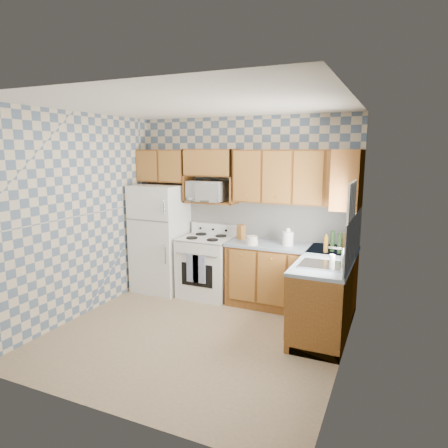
{
  "coord_description": "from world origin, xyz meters",
  "views": [
    {
      "loc": [
        2.15,
        -3.99,
        2.2
      ],
      "look_at": [
        0.05,
        0.75,
        1.25
      ],
      "focal_mm": 32.0,
      "sensor_mm": 36.0,
      "label": 1
    }
  ],
  "objects_px": {
    "microwave": "(207,191)",
    "electric_kettle": "(288,239)",
    "refrigerator": "(160,238)",
    "stove_body": "(207,267)"
  },
  "relations": [
    {
      "from": "microwave",
      "to": "electric_kettle",
      "type": "relative_size",
      "value": 2.9
    },
    {
      "from": "refrigerator",
      "to": "microwave",
      "type": "xyz_separation_m",
      "value": [
        0.76,
        0.15,
        0.76
      ]
    },
    {
      "from": "refrigerator",
      "to": "electric_kettle",
      "type": "height_order",
      "value": "refrigerator"
    },
    {
      "from": "electric_kettle",
      "to": "microwave",
      "type": "bearing_deg",
      "value": 173.78
    },
    {
      "from": "stove_body",
      "to": "electric_kettle",
      "type": "height_order",
      "value": "electric_kettle"
    },
    {
      "from": "refrigerator",
      "to": "microwave",
      "type": "distance_m",
      "value": 1.09
    },
    {
      "from": "refrigerator",
      "to": "electric_kettle",
      "type": "distance_m",
      "value": 2.07
    },
    {
      "from": "stove_body",
      "to": "microwave",
      "type": "distance_m",
      "value": 1.16
    },
    {
      "from": "microwave",
      "to": "stove_body",
      "type": "bearing_deg",
      "value": -70.53
    },
    {
      "from": "refrigerator",
      "to": "stove_body",
      "type": "xyz_separation_m",
      "value": [
        0.8,
        0.03,
        -0.39
      ]
    }
  ]
}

